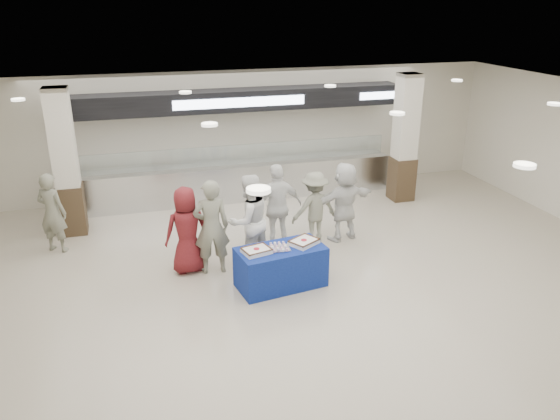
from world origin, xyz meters
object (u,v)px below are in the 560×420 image
object	(u,v)px
civilian_maroon	(187,230)
soldier_b	(314,208)
sheet_cake_left	(257,250)
chef_short	(278,207)
chef_tall	(249,221)
cupcake_tray	(279,247)
civilian_white	(344,202)
sheet_cake_right	(304,242)
soldier_a	(211,227)
display_table	(281,267)
soldier_bg	(52,213)

from	to	relation	value
civilian_maroon	soldier_b	distance (m)	2.80
sheet_cake_left	chef_short	distance (m)	1.86
sheet_cake_left	chef_tall	size ratio (longest dim) A/B	0.29
cupcake_tray	chef_short	world-z (taller)	chef_short
cupcake_tray	civilian_white	world-z (taller)	civilian_white
sheet_cake_right	soldier_b	xyz separation A→B (m)	(0.76, 1.60, -0.02)
soldier_a	display_table	bearing A→B (deg)	142.82
soldier_a	chef_tall	distance (m)	0.75
chef_tall	chef_short	distance (m)	0.93
sheet_cake_left	cupcake_tray	bearing A→B (deg)	6.63
chef_short	soldier_b	distance (m)	0.83
display_table	chef_short	xyz separation A→B (m)	(0.39, 1.58, 0.53)
soldier_bg	chef_tall	bearing A→B (deg)	-174.85
chef_short	soldier_a	bearing A→B (deg)	15.90
sheet_cake_right	chef_tall	distance (m)	1.25
sheet_cake_left	soldier_a	xyz separation A→B (m)	(-0.63, 0.95, 0.12)
sheet_cake_right	chef_tall	world-z (taller)	chef_tall
sheet_cake_left	cupcake_tray	size ratio (longest dim) A/B	1.36
display_table	sheet_cake_right	world-z (taller)	sheet_cake_right
soldier_b	soldier_bg	xyz separation A→B (m)	(-5.24, 1.04, 0.06)
display_table	chef_tall	xyz separation A→B (m)	(-0.35, 1.01, 0.54)
civilian_maroon	chef_short	world-z (taller)	chef_short
soldier_bg	sheet_cake_left	bearing A→B (deg)	172.03
chef_tall	sheet_cake_left	bearing A→B (deg)	62.74
civilian_white	soldier_a	bearing A→B (deg)	1.55
soldier_a	chef_tall	world-z (taller)	soldier_a
display_table	cupcake_tray	distance (m)	0.41
soldier_a	soldier_b	bearing A→B (deg)	-159.59
sheet_cake_left	soldier_bg	distance (m)	4.52
soldier_b	soldier_bg	size ratio (longest dim) A/B	0.93
chef_short	chef_tall	bearing A→B (deg)	28.38
display_table	sheet_cake_left	distance (m)	0.63
chef_tall	soldier_b	distance (m)	1.68
sheet_cake_left	civilian_maroon	world-z (taller)	civilian_maroon
sheet_cake_right	cupcake_tray	bearing A→B (deg)	-171.66
sheet_cake_left	sheet_cake_right	size ratio (longest dim) A/B	0.89
display_table	chef_short	distance (m)	1.71
sheet_cake_right	cupcake_tray	world-z (taller)	sheet_cake_right
sheet_cake_left	sheet_cake_right	xyz separation A→B (m)	(0.90, 0.12, 0.00)
sheet_cake_left	chef_short	xyz separation A→B (m)	(0.84, 1.65, 0.11)
civilian_maroon	soldier_bg	size ratio (longest dim) A/B	1.01
chef_tall	soldier_b	world-z (taller)	chef_tall
civilian_maroon	civilian_white	size ratio (longest dim) A/B	0.98
sheet_cake_left	civilian_white	size ratio (longest dim) A/B	0.31
sheet_cake_right	civilian_maroon	distance (m)	2.21
soldier_a	civilian_white	distance (m)	3.05
civilian_maroon	civilian_white	xyz separation A→B (m)	(3.39, 0.60, 0.02)
soldier_a	cupcake_tray	bearing A→B (deg)	141.05
soldier_a	soldier_bg	bearing A→B (deg)	-29.72
chef_tall	soldier_b	xyz separation A→B (m)	(1.55, 0.64, -0.14)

